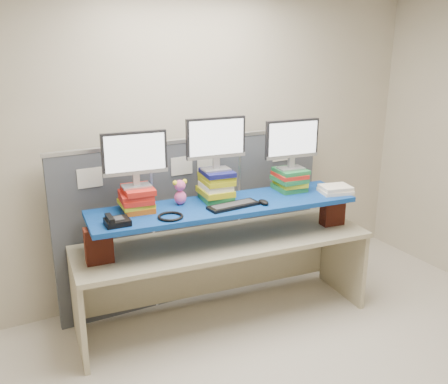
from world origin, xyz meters
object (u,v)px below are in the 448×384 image
monitor_right (292,141)px  blue_board (224,206)px  monitor_left (135,156)px  keyboard (233,205)px  monitor_center (216,141)px  desk_phone (116,221)px  desk (224,256)px

monitor_right → blue_board: bearing=-170.2°
monitor_left → keyboard: (0.70, -0.30, -0.42)m
monitor_center → keyboard: size_ratio=1.15×
monitor_right → desk_phone: bearing=-170.8°
monitor_right → desk: bearing=-170.2°
blue_board → monitor_center: size_ratio=4.38×
blue_board → monitor_center: 0.54m
desk → monitor_right: 1.14m
desk → monitor_left: monitor_left is taller
desk → keyboard: (0.03, -0.11, 0.48)m
blue_board → desk: bearing=5.9°
monitor_right → keyboard: 0.81m
monitor_center → keyboard: monitor_center is taller
monitor_left → monitor_right: monitor_right is taller
monitor_left → monitor_right: 1.37m
monitor_center → desk: bearing=-80.1°
blue_board → desk_phone: size_ratio=12.04×
keyboard → monitor_right: bearing=9.4°
blue_board → monitor_left: (-0.67, 0.19, 0.46)m
monitor_center → desk_phone: 1.04m
monitor_right → desk_phone: 1.66m
monitor_left → desk: bearing=-9.8°
desk → desk_phone: bearing=-171.2°
monitor_center → desk_phone: (-0.90, -0.17, -0.48)m
desk → keyboard: 0.49m
monitor_left → desk_phone: monitor_left is taller
monitor_left → monitor_center: bearing=-0.0°
monitor_center → desk_phone: size_ratio=2.75×
blue_board → monitor_center: monitor_center is taller
keyboard → desk_phone: 0.94m
blue_board → monitor_center: bearing=99.9°
blue_board → monitor_left: bearing=170.2°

